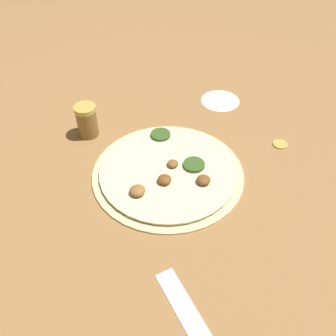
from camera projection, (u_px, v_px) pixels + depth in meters
ground_plane at (168, 174)px, 0.90m from camera, size 3.00×3.00×0.00m
pizza at (168, 172)px, 0.89m from camera, size 0.35×0.35×0.03m
spice_jar at (87, 121)px, 0.97m from camera, size 0.05×0.05×0.08m
loose_cap at (280, 144)px, 0.97m from camera, size 0.04×0.04×0.01m
flour_patch at (220, 101)px, 1.11m from camera, size 0.11×0.11×0.00m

